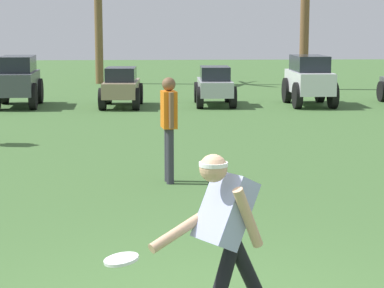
{
  "coord_description": "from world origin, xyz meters",
  "views": [
    {
      "loc": [
        -0.37,
        -5.58,
        2.38
      ],
      "look_at": [
        0.07,
        3.31,
        0.9
      ],
      "focal_mm": 70.0,
      "sensor_mm": 36.0,
      "label": 1
    }
  ],
  "objects_px": {
    "parked_car_slot_b": "(18,80)",
    "parked_car_slot_d": "(215,85)",
    "parked_car_slot_c": "(121,87)",
    "teammate_near_sideline": "(169,120)",
    "parked_car_slot_e": "(309,79)",
    "frisbee_thrower": "(226,232)",
    "frisbee_in_flight": "(121,259)"
  },
  "relations": [
    {
      "from": "frisbee_thrower",
      "to": "parked_car_slot_c",
      "type": "relative_size",
      "value": 0.63
    },
    {
      "from": "teammate_near_sideline",
      "to": "parked_car_slot_d",
      "type": "distance_m",
      "value": 10.23
    },
    {
      "from": "frisbee_in_flight",
      "to": "parked_car_slot_b",
      "type": "relative_size",
      "value": 0.12
    },
    {
      "from": "parked_car_slot_d",
      "to": "parked_car_slot_b",
      "type": "bearing_deg",
      "value": -179.81
    },
    {
      "from": "parked_car_slot_c",
      "to": "parked_car_slot_e",
      "type": "distance_m",
      "value": 5.27
    },
    {
      "from": "parked_car_slot_b",
      "to": "frisbee_in_flight",
      "type": "bearing_deg",
      "value": -77.39
    },
    {
      "from": "frisbee_thrower",
      "to": "parked_car_slot_e",
      "type": "height_order",
      "value": "frisbee_thrower"
    },
    {
      "from": "frisbee_in_flight",
      "to": "parked_car_slot_e",
      "type": "bearing_deg",
      "value": 73.63
    },
    {
      "from": "parked_car_slot_b",
      "to": "parked_car_slot_d",
      "type": "relative_size",
      "value": 1.08
    },
    {
      "from": "parked_car_slot_c",
      "to": "parked_car_slot_d",
      "type": "relative_size",
      "value": 1.01
    },
    {
      "from": "parked_car_slot_b",
      "to": "teammate_near_sideline",
      "type": "bearing_deg",
      "value": -68.45
    },
    {
      "from": "frisbee_thrower",
      "to": "parked_car_slot_c",
      "type": "xyz_separation_m",
      "value": [
        -1.44,
        15.24,
        -0.23
      ]
    },
    {
      "from": "teammate_near_sideline",
      "to": "parked_car_slot_b",
      "type": "distance_m",
      "value": 10.86
    },
    {
      "from": "parked_car_slot_c",
      "to": "parked_car_slot_d",
      "type": "height_order",
      "value": "same"
    },
    {
      "from": "teammate_near_sideline",
      "to": "parked_car_slot_c",
      "type": "height_order",
      "value": "teammate_near_sideline"
    },
    {
      "from": "parked_car_slot_c",
      "to": "parked_car_slot_d",
      "type": "distance_m",
      "value": 2.62
    },
    {
      "from": "frisbee_in_flight",
      "to": "parked_car_slot_c",
      "type": "distance_m",
      "value": 15.55
    },
    {
      "from": "frisbee_thrower",
      "to": "frisbee_in_flight",
      "type": "height_order",
      "value": "frisbee_thrower"
    },
    {
      "from": "teammate_near_sideline",
      "to": "parked_car_slot_b",
      "type": "xyz_separation_m",
      "value": [
        -3.99,
        10.1,
        -0.2
      ]
    },
    {
      "from": "parked_car_slot_c",
      "to": "frisbee_in_flight",
      "type": "bearing_deg",
      "value": -87.56
    },
    {
      "from": "frisbee_thrower",
      "to": "parked_car_slot_e",
      "type": "relative_size",
      "value": 0.6
    },
    {
      "from": "frisbee_thrower",
      "to": "parked_car_slot_d",
      "type": "relative_size",
      "value": 0.64
    },
    {
      "from": "teammate_near_sideline",
      "to": "parked_car_slot_d",
      "type": "height_order",
      "value": "teammate_near_sideline"
    },
    {
      "from": "parked_car_slot_b",
      "to": "parked_car_slot_d",
      "type": "height_order",
      "value": "parked_car_slot_b"
    },
    {
      "from": "frisbee_thrower",
      "to": "teammate_near_sideline",
      "type": "xyz_separation_m",
      "value": [
        -0.32,
        5.39,
        0.15
      ]
    },
    {
      "from": "teammate_near_sideline",
      "to": "parked_car_slot_e",
      "type": "bearing_deg",
      "value": 67.46
    },
    {
      "from": "parked_car_slot_b",
      "to": "parked_car_slot_c",
      "type": "height_order",
      "value": "parked_car_slot_b"
    },
    {
      "from": "frisbee_thrower",
      "to": "frisbee_in_flight",
      "type": "xyz_separation_m",
      "value": [
        -0.78,
        -0.3,
        -0.11
      ]
    },
    {
      "from": "parked_car_slot_d",
      "to": "parked_car_slot_c",
      "type": "bearing_deg",
      "value": -174.3
    },
    {
      "from": "frisbee_thrower",
      "to": "frisbee_in_flight",
      "type": "bearing_deg",
      "value": -159.24
    },
    {
      "from": "frisbee_thrower",
      "to": "parked_car_slot_b",
      "type": "distance_m",
      "value": 16.07
    },
    {
      "from": "teammate_near_sideline",
      "to": "parked_car_slot_e",
      "type": "height_order",
      "value": "teammate_near_sideline"
    }
  ]
}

